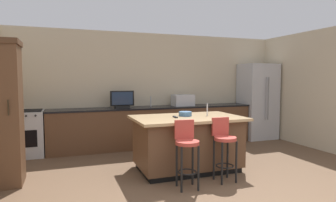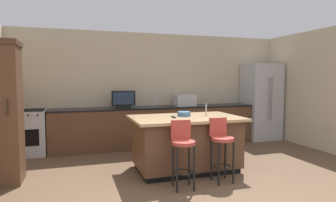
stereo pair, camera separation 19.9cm
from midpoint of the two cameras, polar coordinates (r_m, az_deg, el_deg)
The scene contains 14 objects.
wall_back at distance 7.08m, azimuth -3.91°, elevation 2.42°, with size 6.98×0.12×2.65m, color beige.
wall_right at distance 7.07m, azimuth 27.97°, elevation 1.91°, with size 0.12×4.52×2.65m, color beige.
counter_back at distance 6.78m, azimuth -3.42°, elevation -4.99°, with size 4.73×0.62×0.92m.
kitchen_island at distance 5.04m, azimuth 2.66°, elevation -8.18°, with size 1.84×1.16×0.92m.
refrigerator at distance 7.94m, azimuth 16.48°, elevation -0.06°, with size 0.86×0.75×1.95m.
range_oven at distance 6.57m, azimuth -27.22°, elevation -5.73°, with size 0.76×0.63×0.94m.
microwave at distance 6.94m, azimuth 2.11°, elevation 0.15°, with size 0.48×0.36×0.27m, color #B7BABF.
tv_monitor at distance 6.48m, azimuth -9.86°, elevation 0.16°, with size 0.52×0.16×0.38m.
sink_faucet_back at distance 6.79m, azimuth -4.24°, elevation -0.07°, with size 0.02×0.02×0.24m, color #B2B2B7.
sink_faucet_island at distance 5.10m, azimuth 6.61°, elevation -1.68°, with size 0.02×0.02×0.22m, color #B2B2B7.
bar_stool_left at distance 4.20m, azimuth 2.31°, elevation -9.20°, with size 0.34×0.35×0.97m.
bar_stool_right at distance 4.55m, azimuth 9.69°, elevation -8.23°, with size 0.34×0.34×0.97m.
fruit_bowl at distance 5.06m, azimuth 2.28°, elevation -2.52°, with size 0.23×0.23×0.08m, color #3F668C.
tv_remote at distance 4.85m, azimuth 0.26°, elevation -3.15°, with size 0.04×0.17×0.02m, color black.
Camera 1 is at (-2.04, -2.65, 1.57)m, focal length 31.04 mm.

